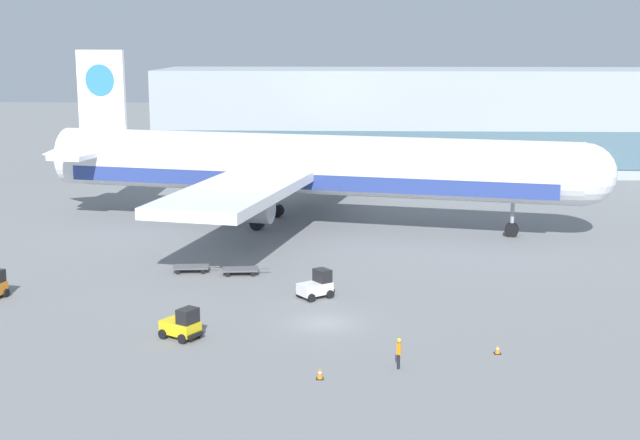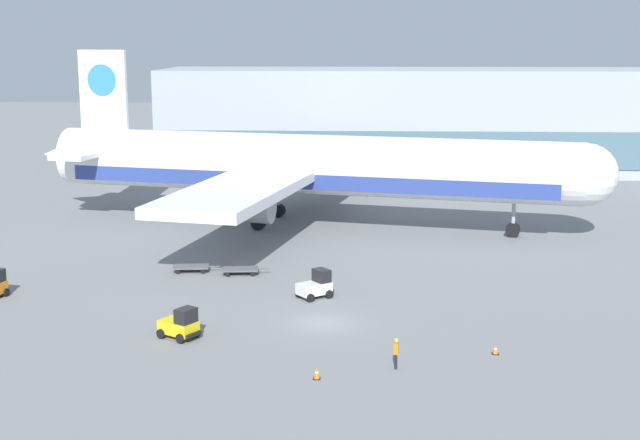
{
  "view_description": "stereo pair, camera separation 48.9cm",
  "coord_description": "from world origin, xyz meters",
  "px_view_note": "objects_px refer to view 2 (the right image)",
  "views": [
    {
      "loc": [
        1.89,
        -55.31,
        18.15
      ],
      "look_at": [
        -0.81,
        13.81,
        4.0
      ],
      "focal_mm": 50.0,
      "sensor_mm": 36.0,
      "label": 1
    },
    {
      "loc": [
        2.38,
        -55.29,
        18.15
      ],
      "look_at": [
        -0.81,
        13.81,
        4.0
      ],
      "focal_mm": 50.0,
      "sensor_mm": 36.0,
      "label": 2
    }
  ],
  "objects_px": {
    "traffic_cone_far": "(495,350)",
    "baggage_tug_mid": "(181,325)",
    "baggage_dolly_lead": "(191,267)",
    "traffic_cone_near": "(317,373)",
    "baggage_dolly_second": "(241,270)",
    "ground_crew_near": "(396,351)",
    "baggage_tug_foreground": "(316,286)",
    "airplane_main": "(301,166)"
  },
  "relations": [
    {
      "from": "traffic_cone_far",
      "to": "baggage_tug_mid",
      "type": "bearing_deg",
      "value": 174.15
    },
    {
      "from": "baggage_dolly_lead",
      "to": "traffic_cone_near",
      "type": "height_order",
      "value": "traffic_cone_near"
    },
    {
      "from": "traffic_cone_far",
      "to": "baggage_dolly_second",
      "type": "bearing_deg",
      "value": 135.2
    },
    {
      "from": "baggage_dolly_lead",
      "to": "traffic_cone_near",
      "type": "distance_m",
      "value": 24.76
    },
    {
      "from": "ground_crew_near",
      "to": "traffic_cone_near",
      "type": "distance_m",
      "value": 4.74
    },
    {
      "from": "baggage_dolly_lead",
      "to": "ground_crew_near",
      "type": "height_order",
      "value": "ground_crew_near"
    },
    {
      "from": "ground_crew_near",
      "to": "traffic_cone_near",
      "type": "xyz_separation_m",
      "value": [
        -4.35,
        -1.75,
        -0.73
      ]
    },
    {
      "from": "baggage_dolly_lead",
      "to": "ground_crew_near",
      "type": "relative_size",
      "value": 2.11
    },
    {
      "from": "baggage_dolly_lead",
      "to": "baggage_dolly_second",
      "type": "relative_size",
      "value": 1.0
    },
    {
      "from": "traffic_cone_near",
      "to": "baggage_tug_foreground",
      "type": "bearing_deg",
      "value": 93.01
    },
    {
      "from": "baggage_dolly_second",
      "to": "ground_crew_near",
      "type": "distance_m",
      "value": 22.86
    },
    {
      "from": "baggage_tug_foreground",
      "to": "baggage_dolly_second",
      "type": "bearing_deg",
      "value": 98.62
    },
    {
      "from": "baggage_tug_foreground",
      "to": "baggage_tug_mid",
      "type": "xyz_separation_m",
      "value": [
        -7.89,
        -9.2,
        0.0
      ]
    },
    {
      "from": "ground_crew_near",
      "to": "baggage_dolly_lead",
      "type": "bearing_deg",
      "value": -134.39
    },
    {
      "from": "baggage_tug_mid",
      "to": "baggage_dolly_lead",
      "type": "xyz_separation_m",
      "value": [
        -2.34,
        15.85,
        -0.49
      ]
    },
    {
      "from": "baggage_tug_foreground",
      "to": "ground_crew_near",
      "type": "height_order",
      "value": "baggage_tug_foreground"
    },
    {
      "from": "ground_crew_near",
      "to": "traffic_cone_far",
      "type": "height_order",
      "value": "ground_crew_near"
    },
    {
      "from": "ground_crew_near",
      "to": "traffic_cone_far",
      "type": "xyz_separation_m",
      "value": [
        5.91,
        2.61,
        -0.78
      ]
    },
    {
      "from": "baggage_tug_foreground",
      "to": "baggage_dolly_second",
      "type": "distance_m",
      "value": 8.7
    },
    {
      "from": "baggage_dolly_lead",
      "to": "baggage_dolly_second",
      "type": "distance_m",
      "value": 4.05
    },
    {
      "from": "ground_crew_near",
      "to": "traffic_cone_near",
      "type": "height_order",
      "value": "ground_crew_near"
    },
    {
      "from": "airplane_main",
      "to": "baggage_dolly_second",
      "type": "xyz_separation_m",
      "value": [
        -3.48,
        -19.05,
        -5.45
      ]
    },
    {
      "from": "ground_crew_near",
      "to": "traffic_cone_near",
      "type": "relative_size",
      "value": 2.71
    },
    {
      "from": "baggage_dolly_second",
      "to": "traffic_cone_near",
      "type": "xyz_separation_m",
      "value": [
        7.05,
        -21.56,
        -0.07
      ]
    },
    {
      "from": "airplane_main",
      "to": "traffic_cone_far",
      "type": "distance_m",
      "value": 39.19
    },
    {
      "from": "baggage_tug_foreground",
      "to": "traffic_cone_far",
      "type": "bearing_deg",
      "value": -82.46
    },
    {
      "from": "baggage_dolly_second",
      "to": "traffic_cone_far",
      "type": "height_order",
      "value": "traffic_cone_far"
    },
    {
      "from": "airplane_main",
      "to": "baggage_tug_foreground",
      "type": "xyz_separation_m",
      "value": [
        2.75,
        -25.1,
        -4.96
      ]
    },
    {
      "from": "baggage_tug_foreground",
      "to": "traffic_cone_near",
      "type": "xyz_separation_m",
      "value": [
        0.82,
        -15.51,
        -0.56
      ]
    },
    {
      "from": "baggage_tug_foreground",
      "to": "traffic_cone_far",
      "type": "xyz_separation_m",
      "value": [
        11.08,
        -11.15,
        -0.61
      ]
    },
    {
      "from": "ground_crew_near",
      "to": "baggage_dolly_second",
      "type": "bearing_deg",
      "value": -141.51
    },
    {
      "from": "traffic_cone_near",
      "to": "traffic_cone_far",
      "type": "bearing_deg",
      "value": 23.04
    },
    {
      "from": "airplane_main",
      "to": "baggage_tug_mid",
      "type": "xyz_separation_m",
      "value": [
        -5.14,
        -34.3,
        -4.96
      ]
    },
    {
      "from": "baggage_dolly_lead",
      "to": "baggage_dolly_second",
      "type": "bearing_deg",
      "value": -14.12
    },
    {
      "from": "baggage_tug_foreground",
      "to": "baggage_dolly_lead",
      "type": "bearing_deg",
      "value": 109.74
    },
    {
      "from": "ground_crew_near",
      "to": "traffic_cone_far",
      "type": "distance_m",
      "value": 6.51
    },
    {
      "from": "traffic_cone_far",
      "to": "traffic_cone_near",
      "type": "bearing_deg",
      "value": -156.96
    },
    {
      "from": "baggage_dolly_lead",
      "to": "traffic_cone_near",
      "type": "xyz_separation_m",
      "value": [
        11.05,
        -22.16,
        -0.07
      ]
    },
    {
      "from": "baggage_dolly_second",
      "to": "traffic_cone_far",
      "type": "relative_size",
      "value": 6.79
    },
    {
      "from": "baggage_tug_mid",
      "to": "traffic_cone_far",
      "type": "distance_m",
      "value": 19.08
    },
    {
      "from": "baggage_tug_foreground",
      "to": "ground_crew_near",
      "type": "bearing_deg",
      "value": -106.7
    },
    {
      "from": "airplane_main",
      "to": "ground_crew_near",
      "type": "bearing_deg",
      "value": -66.01
    }
  ]
}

